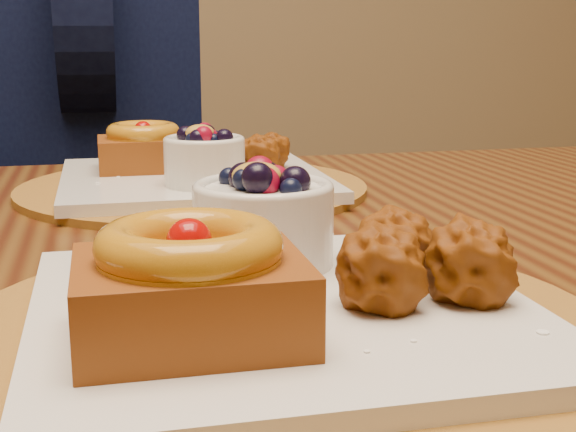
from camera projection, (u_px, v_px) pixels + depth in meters
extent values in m
cube|color=#39170A|center=(224.00, 264.00, 0.68)|extent=(1.60, 0.90, 0.04)
cylinder|color=brown|center=(282.00, 327.00, 0.46)|extent=(0.38, 0.38, 0.01)
cube|color=silver|center=(282.00, 311.00, 0.46)|extent=(0.28, 0.28, 0.01)
cube|color=#5A2908|center=(191.00, 299.00, 0.40)|extent=(0.11, 0.09, 0.04)
torus|color=#A3610A|center=(189.00, 245.00, 0.39)|extent=(0.09, 0.09, 0.02)
sphere|color=#9C0602|center=(189.00, 241.00, 0.39)|extent=(0.02, 0.02, 0.02)
sphere|color=#833D09|center=(394.00, 247.00, 0.49)|extent=(0.05, 0.05, 0.05)
sphere|color=#833D09|center=(380.00, 272.00, 0.44)|extent=(0.05, 0.05, 0.05)
sphere|color=#833D09|center=(469.00, 266.00, 0.45)|extent=(0.05, 0.05, 0.05)
cylinder|color=silver|center=(263.00, 226.00, 0.53)|extent=(0.09, 0.09, 0.05)
torus|color=silver|center=(263.00, 188.00, 0.52)|extent=(0.09, 0.09, 0.01)
ellipsoid|color=gold|center=(257.00, 176.00, 0.52)|extent=(0.03, 0.03, 0.02)
cylinder|color=brown|center=(193.00, 188.00, 0.88)|extent=(0.38, 0.38, 0.01)
cube|color=silver|center=(193.00, 179.00, 0.88)|extent=(0.28, 0.28, 0.01)
cube|color=#5A2908|center=(144.00, 154.00, 0.90)|extent=(0.10, 0.08, 0.04)
torus|color=#A3610A|center=(143.00, 132.00, 0.89)|extent=(0.08, 0.08, 0.02)
sphere|color=#9C0602|center=(143.00, 130.00, 0.89)|extent=(0.02, 0.02, 0.02)
sphere|color=#833D09|center=(258.00, 158.00, 0.87)|extent=(0.04, 0.04, 0.04)
sphere|color=#833D09|center=(230.00, 153.00, 0.90)|extent=(0.04, 0.04, 0.04)
sphere|color=#833D09|center=(271.00, 152.00, 0.91)|extent=(0.04, 0.04, 0.04)
cylinder|color=silver|center=(205.00, 163.00, 0.81)|extent=(0.08, 0.08, 0.05)
torus|color=silver|center=(204.00, 140.00, 0.80)|extent=(0.08, 0.08, 0.01)
ellipsoid|color=gold|center=(200.00, 132.00, 0.80)|extent=(0.03, 0.03, 0.02)
cube|color=black|center=(82.00, 328.00, 1.46)|extent=(0.46, 0.46, 0.04)
cylinder|color=black|center=(153.00, 383.00, 1.72)|extent=(0.03, 0.03, 0.38)
cube|color=black|center=(59.00, 200.00, 1.57)|extent=(0.39, 0.10, 0.41)
cube|color=black|center=(92.00, 147.00, 1.46)|extent=(0.38, 0.20, 0.54)
cylinder|color=black|center=(84.00, 3.00, 1.40)|extent=(0.09, 0.42, 0.42)
cube|color=black|center=(209.00, 163.00, 1.39)|extent=(0.07, 0.27, 0.07)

